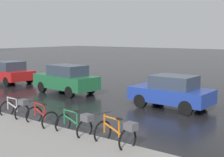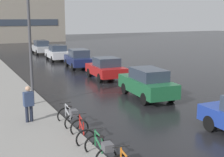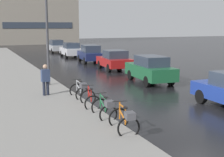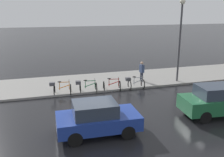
{
  "view_description": "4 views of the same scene",
  "coord_description": "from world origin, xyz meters",
  "px_view_note": "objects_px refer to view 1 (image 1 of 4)",
  "views": [
    {
      "loc": [
        -11.06,
        -6.43,
        3.34
      ],
      "look_at": [
        -0.54,
        1.52,
        1.54
      ],
      "focal_mm": 50.0,
      "sensor_mm": 36.0,
      "label": 1
    },
    {
      "loc": [
        -7.51,
        -7.6,
        4.46
      ],
      "look_at": [
        -1.18,
        5.11,
        1.64
      ],
      "focal_mm": 50.0,
      "sensor_mm": 36.0,
      "label": 2
    },
    {
      "loc": [
        -8.15,
        -9.88,
        3.54
      ],
      "look_at": [
        -2.22,
        3.51,
        1.02
      ],
      "focal_mm": 50.0,
      "sensor_mm": 36.0,
      "label": 3
    },
    {
      "loc": [
        12.11,
        -2.34,
        5.55
      ],
      "look_at": [
        -2.22,
        1.88,
        1.36
      ],
      "focal_mm": 40.0,
      "sensor_mm": 36.0,
      "label": 4
    }
  ],
  "objects_px": {
    "car_red": "(9,73)",
    "bicycle_nearest": "(118,133)",
    "bicycle_farthest": "(16,108)",
    "car_blue": "(172,92)",
    "bicycle_second": "(76,124)",
    "car_green": "(66,79)",
    "bicycle_third": "(42,117)"
  },
  "relations": [
    {
      "from": "car_red",
      "to": "bicycle_nearest",
      "type": "bearing_deg",
      "value": -113.16
    },
    {
      "from": "bicycle_farthest",
      "to": "car_red",
      "type": "xyz_separation_m",
      "value": [
        5.75,
        8.71,
        0.29
      ]
    },
    {
      "from": "car_blue",
      "to": "bicycle_farthest",
      "type": "bearing_deg",
      "value": 144.6
    },
    {
      "from": "car_red",
      "to": "bicycle_second",
      "type": "bearing_deg",
      "value": -115.92
    },
    {
      "from": "bicycle_farthest",
      "to": "car_green",
      "type": "xyz_separation_m",
      "value": [
        5.44,
        2.7,
        0.35
      ]
    },
    {
      "from": "bicycle_nearest",
      "to": "bicycle_third",
      "type": "height_order",
      "value": "bicycle_nearest"
    },
    {
      "from": "bicycle_nearest",
      "to": "car_green",
      "type": "relative_size",
      "value": 0.34
    },
    {
      "from": "bicycle_farthest",
      "to": "bicycle_third",
      "type": "bearing_deg",
      "value": -93.16
    },
    {
      "from": "bicycle_second",
      "to": "car_green",
      "type": "relative_size",
      "value": 0.34
    },
    {
      "from": "bicycle_farthest",
      "to": "car_blue",
      "type": "bearing_deg",
      "value": -35.4
    },
    {
      "from": "bicycle_farthest",
      "to": "car_blue",
      "type": "relative_size",
      "value": 0.35
    },
    {
      "from": "bicycle_nearest",
      "to": "car_green",
      "type": "height_order",
      "value": "car_green"
    },
    {
      "from": "bicycle_nearest",
      "to": "car_red",
      "type": "height_order",
      "value": "car_red"
    },
    {
      "from": "bicycle_second",
      "to": "car_red",
      "type": "distance_m",
      "value": 13.53
    },
    {
      "from": "bicycle_third",
      "to": "car_red",
      "type": "xyz_separation_m",
      "value": [
        5.84,
        10.35,
        0.38
      ]
    },
    {
      "from": "car_red",
      "to": "bicycle_third",
      "type": "bearing_deg",
      "value": -119.44
    },
    {
      "from": "bicycle_second",
      "to": "bicycle_third",
      "type": "xyz_separation_m",
      "value": [
        0.07,
        1.82,
        -0.09
      ]
    },
    {
      "from": "bicycle_third",
      "to": "bicycle_nearest",
      "type": "bearing_deg",
      "value": -91.51
    },
    {
      "from": "bicycle_nearest",
      "to": "bicycle_farthest",
      "type": "distance_m",
      "value": 5.16
    },
    {
      "from": "bicycle_third",
      "to": "car_green",
      "type": "xyz_separation_m",
      "value": [
        5.53,
        4.33,
        0.45
      ]
    },
    {
      "from": "bicycle_nearest",
      "to": "bicycle_second",
      "type": "xyz_separation_m",
      "value": [
        0.02,
        1.7,
        -0.01
      ]
    },
    {
      "from": "bicycle_farthest",
      "to": "car_red",
      "type": "height_order",
      "value": "car_red"
    },
    {
      "from": "bicycle_second",
      "to": "car_blue",
      "type": "height_order",
      "value": "car_blue"
    },
    {
      "from": "bicycle_nearest",
      "to": "car_green",
      "type": "bearing_deg",
      "value": 54.4
    },
    {
      "from": "car_blue",
      "to": "car_red",
      "type": "bearing_deg",
      "value": 89.51
    },
    {
      "from": "car_blue",
      "to": "car_green",
      "type": "height_order",
      "value": "car_green"
    },
    {
      "from": "car_green",
      "to": "car_red",
      "type": "bearing_deg",
      "value": 87.06
    },
    {
      "from": "bicycle_farthest",
      "to": "car_blue",
      "type": "xyz_separation_m",
      "value": [
        5.64,
        -4.01,
        0.29
      ]
    },
    {
      "from": "bicycle_farthest",
      "to": "car_green",
      "type": "height_order",
      "value": "car_green"
    },
    {
      "from": "car_green",
      "to": "bicycle_farthest",
      "type": "bearing_deg",
      "value": -153.59
    },
    {
      "from": "bicycle_second",
      "to": "car_red",
      "type": "xyz_separation_m",
      "value": [
        5.91,
        12.16,
        0.29
      ]
    },
    {
      "from": "bicycle_second",
      "to": "car_green",
      "type": "height_order",
      "value": "car_green"
    }
  ]
}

